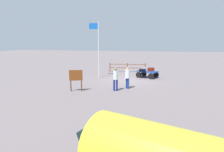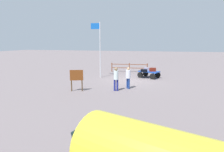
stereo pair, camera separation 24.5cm
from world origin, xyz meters
name	(u,v)px [view 1 (the left image)]	position (x,y,z in m)	size (l,w,h in m)	color
ground_plane	(129,80)	(0.00, 0.00, 0.00)	(120.00, 120.00, 0.00)	slate
luggage_cart	(147,73)	(-1.54, -1.87, 0.49)	(2.27, 1.90, 0.68)	#1E49AE
suitcase_olive	(146,69)	(-1.34, -2.29, 0.83)	(0.67, 0.48, 0.30)	gray
suitcase_dark	(142,70)	(-1.11, -1.26, 0.80)	(0.68, 0.44, 0.25)	black
suitcase_maroon	(151,69)	(-1.91, -1.73, 0.86)	(0.68, 0.43, 0.36)	maroon
worker_lead	(128,76)	(-0.39, 3.21, 0.98)	(0.53, 0.53, 1.65)	navy
worker_trailing	(115,77)	(0.34, 4.12, 1.01)	(0.39, 0.39, 1.73)	navy
flagpole	(98,45)	(3.31, -0.78, 3.24)	(0.98, 0.10, 5.46)	silver
signboard	(76,77)	(3.08, 4.95, 1.03)	(0.91, 0.38, 1.56)	#4C3319
wooden_fence	(127,67)	(1.04, -5.18, 0.62)	(4.33, 0.59, 1.07)	brown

